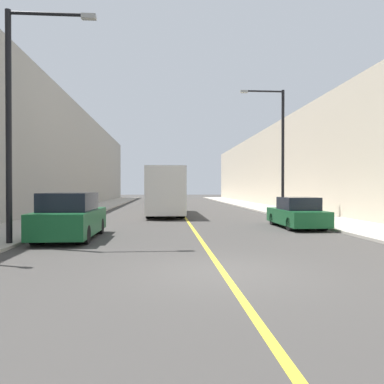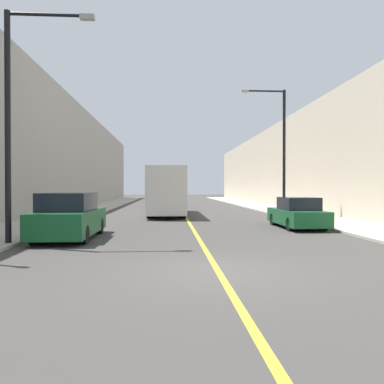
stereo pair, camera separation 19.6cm
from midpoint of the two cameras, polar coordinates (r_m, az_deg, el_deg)
name	(u,v)px [view 2 (the right image)]	position (r m, az deg, el deg)	size (l,w,h in m)	color
ground_plane	(219,272)	(9.13, 4.69, -12.05)	(200.00, 200.00, 0.00)	#3F3D3A
sidewalk_left	(100,207)	(39.47, -13.75, -2.20)	(3.64, 72.00, 0.11)	#B2AA9E
sidewalk_right	(258,206)	(40.00, 10.13, -2.15)	(3.64, 72.00, 0.11)	#B2AA9E
building_row_left	(62,156)	(40.40, -19.13, 5.16)	(4.00, 72.00, 10.41)	gray
building_row_right	(293,166)	(41.10, 15.34, 3.91)	(4.00, 72.00, 8.71)	beige
road_center_line	(180,207)	(38.88, -1.73, -2.30)	(0.16, 72.00, 0.01)	gold
bus	(167,191)	(27.72, -3.70, 0.21)	(2.57, 10.09, 3.37)	silver
parked_suv_left	(70,217)	(15.44, -17.81, -3.70)	(2.00, 4.82, 1.81)	#145128
car_right_near	(297,214)	(19.45, 16.03, -3.25)	(1.83, 4.46, 1.54)	#145128
street_lamp_left	(16,110)	(14.43, -24.89, 11.30)	(3.05, 0.24, 7.96)	black
street_lamp_right	(280,144)	(26.39, 13.52, 7.14)	(3.05, 0.24, 8.56)	black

